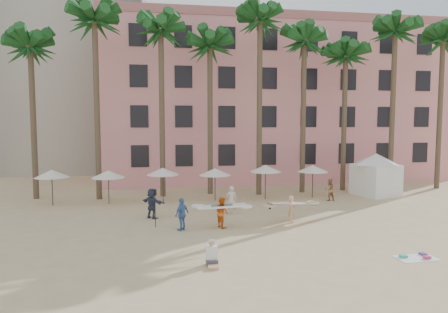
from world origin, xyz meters
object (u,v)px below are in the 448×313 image
Objects in this scene: cabana at (376,171)px; carrier_white at (222,211)px; carrier_yellow at (292,207)px; pink_hotel at (269,105)px.

cabana is 16.35m from carrier_white.
carrier_white is at bearing -175.51° from carrier_yellow.
pink_hotel is 12.22× the size of carrier_white.
carrier_white is at bearing -150.46° from cabana.
cabana is 1.95× the size of carrier_white.
carrier_yellow is at bearing -101.67° from pink_hotel.
carrier_white is (-4.32, -0.34, -0.00)m from carrier_yellow.
pink_hotel is 15.67m from cabana.
cabana is (5.51, -13.42, -5.93)m from pink_hotel.
cabana is 1.86× the size of carrier_yellow.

